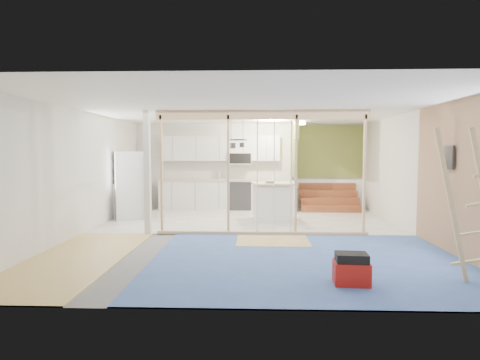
{
  "coord_description": "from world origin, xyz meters",
  "views": [
    {
      "loc": [
        0.14,
        -8.3,
        1.74
      ],
      "look_at": [
        -0.18,
        0.6,
        1.12
      ],
      "focal_mm": 30.0,
      "sensor_mm": 36.0,
      "label": 1
    }
  ],
  "objects_px": {
    "fridge": "(130,185)",
    "island": "(272,202)",
    "ladder": "(473,204)",
    "toolbox": "(351,270)"
  },
  "relations": [
    {
      "from": "fridge",
      "to": "toolbox",
      "type": "relative_size",
      "value": 3.72
    },
    {
      "from": "fridge",
      "to": "toolbox",
      "type": "distance_m",
      "value": 6.78
    },
    {
      "from": "fridge",
      "to": "toolbox",
      "type": "xyz_separation_m",
      "value": [
        4.47,
        -5.05,
        -0.67
      ]
    },
    {
      "from": "toolbox",
      "to": "ladder",
      "type": "distance_m",
      "value": 1.84
    },
    {
      "from": "toolbox",
      "to": "ladder",
      "type": "bearing_deg",
      "value": 10.17
    },
    {
      "from": "fridge",
      "to": "ladder",
      "type": "xyz_separation_m",
      "value": [
        6.1,
        -4.86,
        0.17
      ]
    },
    {
      "from": "ladder",
      "to": "toolbox",
      "type": "bearing_deg",
      "value": -163.89
    },
    {
      "from": "fridge",
      "to": "ladder",
      "type": "bearing_deg",
      "value": -62.14
    },
    {
      "from": "fridge",
      "to": "island",
      "type": "distance_m",
      "value": 3.69
    },
    {
      "from": "island",
      "to": "ladder",
      "type": "relative_size",
      "value": 0.54
    }
  ]
}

